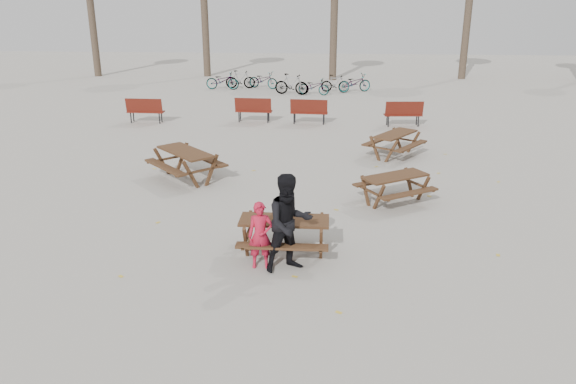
# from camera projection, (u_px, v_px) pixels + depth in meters

# --- Properties ---
(ground) EXTENTS (80.00, 80.00, 0.00)m
(ground) POSITION_uv_depth(u_px,v_px,m) (284.00, 254.00, 11.54)
(ground) COLOR gray
(ground) RESTS_ON ground
(main_picnic_table) EXTENTS (1.80, 1.45, 0.78)m
(main_picnic_table) POSITION_uv_depth(u_px,v_px,m) (284.00, 228.00, 11.35)
(main_picnic_table) COLOR #341D12
(main_picnic_table) RESTS_ON ground
(food_tray) EXTENTS (0.18, 0.11, 0.03)m
(food_tray) POSITION_uv_depth(u_px,v_px,m) (283.00, 222.00, 11.12)
(food_tray) COLOR white
(food_tray) RESTS_ON main_picnic_table
(bread_roll) EXTENTS (0.14, 0.06, 0.05)m
(bread_roll) POSITION_uv_depth(u_px,v_px,m) (283.00, 220.00, 11.10)
(bread_roll) COLOR tan
(bread_roll) RESTS_ON food_tray
(soda_bottle) EXTENTS (0.07, 0.07, 0.17)m
(soda_bottle) POSITION_uv_depth(u_px,v_px,m) (288.00, 218.00, 11.16)
(soda_bottle) COLOR silver
(soda_bottle) RESTS_ON main_picnic_table
(child) EXTENTS (0.53, 0.38, 1.34)m
(child) POSITION_uv_depth(u_px,v_px,m) (260.00, 235.00, 10.79)
(child) COLOR #B61630
(child) RESTS_ON ground
(adult) EXTENTS (1.17, 1.08, 1.94)m
(adult) POSITION_uv_depth(u_px,v_px,m) (289.00, 223.00, 10.60)
(adult) COLOR black
(adult) RESTS_ON ground
(picnic_table_east) EXTENTS (2.16, 2.06, 0.73)m
(picnic_table_east) POSITION_uv_depth(u_px,v_px,m) (395.00, 189.00, 14.25)
(picnic_table_east) COLOR #341D12
(picnic_table_east) RESTS_ON ground
(picnic_table_north) EXTENTS (2.52, 2.53, 0.85)m
(picnic_table_north) POSITION_uv_depth(u_px,v_px,m) (186.00, 165.00, 16.00)
(picnic_table_north) COLOR #341D12
(picnic_table_north) RESTS_ON ground
(picnic_table_far) EXTENTS (2.20, 2.29, 0.77)m
(picnic_table_far) POSITION_uv_depth(u_px,v_px,m) (395.00, 145.00, 18.29)
(picnic_table_far) COLOR #341D12
(picnic_table_far) RESTS_ON ground
(park_bench_row) EXTENTS (12.05, 0.98, 1.03)m
(park_bench_row) POSITION_uv_depth(u_px,v_px,m) (277.00, 111.00, 22.83)
(park_bench_row) COLOR maroon
(park_bench_row) RESTS_ON ground
(bicycle_row) EXTENTS (9.14, 2.97, 1.08)m
(bicycle_row) POSITION_uv_depth(u_px,v_px,m) (287.00, 82.00, 30.33)
(bicycle_row) COLOR black
(bicycle_row) RESTS_ON ground
(fallen_leaves) EXTENTS (11.00, 11.00, 0.01)m
(fallen_leaves) POSITION_uv_depth(u_px,v_px,m) (313.00, 210.00, 13.86)
(fallen_leaves) COLOR gold
(fallen_leaves) RESTS_ON ground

